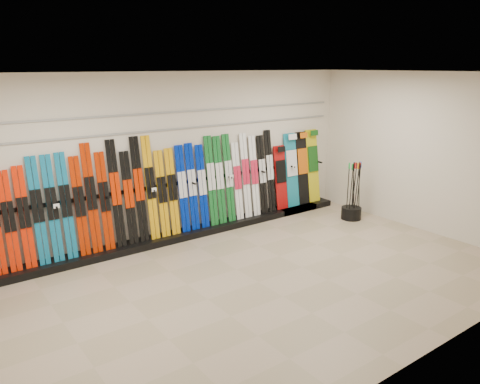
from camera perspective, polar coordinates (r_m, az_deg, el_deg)
floor at (r=7.04m, az=2.26°, el=-10.92°), size 8.00×8.00×0.00m
back_wall at (r=8.57m, az=-8.10°, el=4.30°), size 8.00×0.00×8.00m
right_wall at (r=9.50m, az=21.69°, el=4.43°), size 0.00×5.00×5.00m
ceiling at (r=6.32m, az=2.55°, el=14.28°), size 8.00×8.00×0.00m
ski_rack_base at (r=8.88m, az=-5.80°, el=-4.90°), size 8.00×0.40×0.12m
skis at (r=8.36m, az=-10.23°, el=0.04°), size 5.37×0.27×1.82m
snowboards at (r=10.29m, az=7.07°, el=2.68°), size 1.27×0.25×1.61m
pole_bin at (r=10.00m, az=13.40°, el=-2.52°), size 0.41×0.41×0.25m
ski_poles at (r=9.86m, az=13.74°, el=0.13°), size 0.36×0.19×1.18m
slatwall_rail_0 at (r=8.48m, az=-8.16°, el=7.60°), size 7.60×0.02×0.03m
slatwall_rail_1 at (r=8.44m, az=-8.24°, el=9.62°), size 7.60×0.02×0.03m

